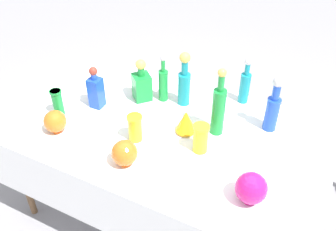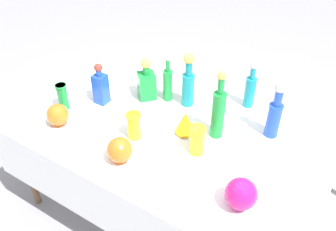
{
  "view_description": "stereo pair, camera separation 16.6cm",
  "coord_description": "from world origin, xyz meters",
  "px_view_note": "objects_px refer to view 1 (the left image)",
  "views": [
    {
      "loc": [
        0.79,
        -1.54,
        2.2
      ],
      "look_at": [
        0.0,
        0.0,
        0.86
      ],
      "focal_mm": 40.0,
      "sensor_mm": 36.0,
      "label": 1
    },
    {
      "loc": [
        0.93,
        -1.46,
        2.2
      ],
      "look_at": [
        0.0,
        0.0,
        0.86
      ],
      "focal_mm": 40.0,
      "sensor_mm": 36.0,
      "label": 2
    }
  ],
  "objects_px": {
    "square_decanter_0": "(142,84)",
    "tall_bottle_4": "(219,108)",
    "round_bowl_2": "(125,153)",
    "tall_bottle_1": "(163,84)",
    "fluted_vase_0": "(186,121)",
    "slender_vase_2": "(57,102)",
    "tall_bottle_2": "(184,82)",
    "slender_vase_0": "(201,138)",
    "slender_vase_1": "(135,127)",
    "square_decanter_1": "(96,90)",
    "tall_bottle_3": "(273,108)",
    "round_bowl_1": "(251,188)",
    "round_bowl_0": "(55,121)",
    "tall_bottle_0": "(245,85)"
  },
  "relations": [
    {
      "from": "slender_vase_1",
      "to": "slender_vase_2",
      "type": "height_order",
      "value": "slender_vase_2"
    },
    {
      "from": "fluted_vase_0",
      "to": "round_bowl_0",
      "type": "distance_m",
      "value": 0.77
    },
    {
      "from": "tall_bottle_3",
      "to": "slender_vase_0",
      "type": "relative_size",
      "value": 2.08
    },
    {
      "from": "tall_bottle_3",
      "to": "round_bowl_2",
      "type": "height_order",
      "value": "tall_bottle_3"
    },
    {
      "from": "slender_vase_1",
      "to": "round_bowl_1",
      "type": "relative_size",
      "value": 1.0
    },
    {
      "from": "square_decanter_0",
      "to": "tall_bottle_4",
      "type": "bearing_deg",
      "value": -10.02
    },
    {
      "from": "tall_bottle_3",
      "to": "square_decanter_1",
      "type": "height_order",
      "value": "tall_bottle_3"
    },
    {
      "from": "round_bowl_1",
      "to": "square_decanter_1",
      "type": "bearing_deg",
      "value": 164.58
    },
    {
      "from": "round_bowl_2",
      "to": "tall_bottle_1",
      "type": "bearing_deg",
      "value": 98.9
    },
    {
      "from": "square_decanter_1",
      "to": "slender_vase_2",
      "type": "xyz_separation_m",
      "value": [
        -0.16,
        -0.18,
        -0.03
      ]
    },
    {
      "from": "tall_bottle_0",
      "to": "slender_vase_2",
      "type": "distance_m",
      "value": 1.19
    },
    {
      "from": "tall_bottle_3",
      "to": "square_decanter_1",
      "type": "distance_m",
      "value": 1.09
    },
    {
      "from": "square_decanter_0",
      "to": "round_bowl_2",
      "type": "height_order",
      "value": "square_decanter_0"
    },
    {
      "from": "fluted_vase_0",
      "to": "square_decanter_1",
      "type": "bearing_deg",
      "value": -177.9
    },
    {
      "from": "tall_bottle_4",
      "to": "round_bowl_0",
      "type": "height_order",
      "value": "tall_bottle_4"
    },
    {
      "from": "square_decanter_0",
      "to": "round_bowl_2",
      "type": "distance_m",
      "value": 0.62
    },
    {
      "from": "tall_bottle_2",
      "to": "tall_bottle_1",
      "type": "bearing_deg",
      "value": -170.56
    },
    {
      "from": "tall_bottle_2",
      "to": "slender_vase_0",
      "type": "relative_size",
      "value": 2.15
    },
    {
      "from": "square_decanter_0",
      "to": "slender_vase_2",
      "type": "relative_size",
      "value": 1.64
    },
    {
      "from": "square_decanter_0",
      "to": "fluted_vase_0",
      "type": "xyz_separation_m",
      "value": [
        0.4,
        -0.18,
        -0.04
      ]
    },
    {
      "from": "tall_bottle_0",
      "to": "fluted_vase_0",
      "type": "xyz_separation_m",
      "value": [
        -0.2,
        -0.46,
        -0.05
      ]
    },
    {
      "from": "tall_bottle_3",
      "to": "square_decanter_0",
      "type": "distance_m",
      "value": 0.84
    },
    {
      "from": "tall_bottle_0",
      "to": "fluted_vase_0",
      "type": "distance_m",
      "value": 0.5
    },
    {
      "from": "tall_bottle_0",
      "to": "round_bowl_0",
      "type": "relative_size",
      "value": 2.23
    },
    {
      "from": "tall_bottle_0",
      "to": "square_decanter_0",
      "type": "relative_size",
      "value": 1.08
    },
    {
      "from": "slender_vase_0",
      "to": "slender_vase_1",
      "type": "height_order",
      "value": "slender_vase_0"
    },
    {
      "from": "tall_bottle_4",
      "to": "round_bowl_0",
      "type": "bearing_deg",
      "value": -153.22
    },
    {
      "from": "tall_bottle_3",
      "to": "slender_vase_2",
      "type": "relative_size",
      "value": 2.02
    },
    {
      "from": "square_decanter_1",
      "to": "slender_vase_0",
      "type": "bearing_deg",
      "value": -6.57
    },
    {
      "from": "tall_bottle_1",
      "to": "tall_bottle_2",
      "type": "bearing_deg",
      "value": 9.44
    },
    {
      "from": "fluted_vase_0",
      "to": "slender_vase_2",
      "type": "bearing_deg",
      "value": -165.14
    },
    {
      "from": "round_bowl_1",
      "to": "fluted_vase_0",
      "type": "bearing_deg",
      "value": 146.31
    },
    {
      "from": "tall_bottle_3",
      "to": "tall_bottle_1",
      "type": "bearing_deg",
      "value": -178.34
    },
    {
      "from": "tall_bottle_1",
      "to": "square_decanter_1",
      "type": "xyz_separation_m",
      "value": [
        -0.35,
        -0.26,
        0.0
      ]
    },
    {
      "from": "tall_bottle_1",
      "to": "slender_vase_1",
      "type": "distance_m",
      "value": 0.43
    },
    {
      "from": "tall_bottle_1",
      "to": "tall_bottle_3",
      "type": "relative_size",
      "value": 0.9
    },
    {
      "from": "tall_bottle_1",
      "to": "round_bowl_1",
      "type": "distance_m",
      "value": 0.95
    },
    {
      "from": "slender_vase_2",
      "to": "round_bowl_2",
      "type": "bearing_deg",
      "value": -16.98
    },
    {
      "from": "tall_bottle_2",
      "to": "round_bowl_2",
      "type": "xyz_separation_m",
      "value": [
        -0.04,
        -0.65,
        -0.08
      ]
    },
    {
      "from": "tall_bottle_3",
      "to": "round_bowl_0",
      "type": "height_order",
      "value": "tall_bottle_3"
    },
    {
      "from": "round_bowl_0",
      "to": "tall_bottle_3",
      "type": "bearing_deg",
      "value": 28.34
    },
    {
      "from": "tall_bottle_0",
      "to": "slender_vase_1",
      "type": "relative_size",
      "value": 1.92
    },
    {
      "from": "square_decanter_0",
      "to": "slender_vase_1",
      "type": "relative_size",
      "value": 1.77
    },
    {
      "from": "tall_bottle_2",
      "to": "round_bowl_0",
      "type": "distance_m",
      "value": 0.82
    },
    {
      "from": "tall_bottle_0",
      "to": "tall_bottle_1",
      "type": "height_order",
      "value": "tall_bottle_1"
    },
    {
      "from": "tall_bottle_1",
      "to": "tall_bottle_3",
      "type": "xyz_separation_m",
      "value": [
        0.71,
        0.02,
        0.03
      ]
    },
    {
      "from": "tall_bottle_4",
      "to": "round_bowl_1",
      "type": "bearing_deg",
      "value": -51.22
    },
    {
      "from": "slender_vase_0",
      "to": "round_bowl_1",
      "type": "bearing_deg",
      "value": -31.76
    },
    {
      "from": "tall_bottle_1",
      "to": "round_bowl_1",
      "type": "height_order",
      "value": "tall_bottle_1"
    },
    {
      "from": "tall_bottle_3",
      "to": "round_bowl_1",
      "type": "height_order",
      "value": "tall_bottle_3"
    }
  ]
}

